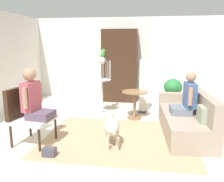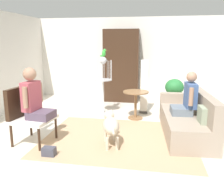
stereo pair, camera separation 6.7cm
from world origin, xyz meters
The scene contains 15 objects.
ground_plane centered at (0.00, 0.00, 0.00)m, with size 8.00×8.00×0.00m, color beige.
back_wall centered at (0.00, 3.39, 1.27)m, with size 6.80×0.12×2.55m, color silver.
area_rug centered at (-0.01, -0.01, 0.00)m, with size 2.78×2.16×0.01m, color tan.
couch centered at (1.29, 0.45, 0.30)m, with size 0.92×1.98×0.85m.
armchair centered at (-1.62, -0.42, 0.57)m, with size 0.71×0.72×1.01m.
person_on_couch centered at (1.25, 0.42, 0.74)m, with size 0.46×0.57×0.83m.
person_on_armchair centered at (-1.45, -0.44, 0.83)m, with size 0.51×0.52×0.89m.
round_end_table centered at (0.21, 1.25, 0.44)m, with size 0.60×0.60×0.66m.
dog centered at (-0.11, -0.29, 0.36)m, with size 0.41×0.82×0.57m.
bird_cage_stand centered at (-0.62, 1.50, 0.80)m, with size 0.44×0.44×1.44m.
parrot centered at (-0.60, 1.50, 1.53)m, with size 0.17×0.10×0.19m.
potted_plant centered at (1.14, 1.97, 0.54)m, with size 0.47×0.47×0.87m.
column_lamp centered at (0.38, 1.76, 0.67)m, with size 0.20×0.20×1.36m.
armoire_cabinet centered at (-0.37, 2.98, 1.08)m, with size 1.05×0.56×2.16m, color #382316.
handbag centered at (-1.01, -0.88, 0.07)m, with size 0.21×0.13×0.14m, color #3F3F4C.
Camera 2 is at (0.58, -4.14, 1.78)m, focal length 37.71 mm.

